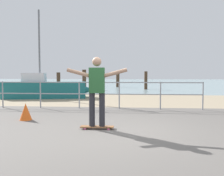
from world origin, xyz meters
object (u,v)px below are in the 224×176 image
object	(u,v)px
skateboard	(97,127)
traffic_cone	(26,112)
sailboat	(48,89)
skateboarder	(97,87)

from	to	relation	value
skateboard	traffic_cone	xyz separation A→B (m)	(-2.20, 0.94, 0.18)
traffic_cone	skateboard	bearing A→B (deg)	-23.04
traffic_cone	sailboat	bearing A→B (deg)	104.29
traffic_cone	skateboarder	bearing A→B (deg)	-23.04
skateboarder	traffic_cone	world-z (taller)	skateboarder
sailboat	skateboard	size ratio (longest dim) A/B	6.30
skateboard	traffic_cone	size ratio (longest dim) A/B	1.61
sailboat	skateboard	bearing A→B (deg)	-62.50
skateboard	traffic_cone	world-z (taller)	traffic_cone
sailboat	traffic_cone	size ratio (longest dim) A/B	10.13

